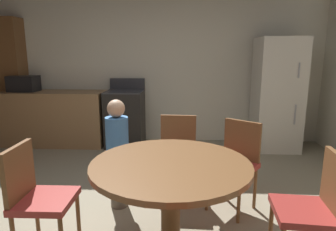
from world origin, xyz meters
TOP-DOWN VIEW (x-y plane):
  - wall_back at (0.00, 2.87)m, footprint 5.95×0.12m
  - kitchen_counter at (-1.75, 2.47)m, footprint 1.85×0.60m
  - pantry_column at (-2.45, 2.65)m, footprint 0.44×0.36m
  - oven_range at (-0.47, 2.48)m, footprint 0.60×0.60m
  - refrigerator at (1.97, 2.42)m, footprint 0.68×0.68m
  - microwave at (-2.16, 2.47)m, footprint 0.44×0.32m
  - dining_table at (0.40, -0.29)m, footprint 1.14×1.14m
  - chair_north at (0.43, 0.70)m, footprint 0.41×0.41m
  - chair_west at (-0.59, -0.30)m, footprint 0.41×0.41m
  - chair_east at (1.39, -0.37)m, footprint 0.43×0.43m
  - chair_northeast at (1.01, 0.50)m, footprint 0.56×0.56m
  - person_child at (-0.15, 0.45)m, footprint 0.31×0.31m

SIDE VIEW (x-z plane):
  - kitchen_counter at x=-1.75m, z-range 0.00..0.90m
  - oven_range at x=-0.47m, z-range -0.08..1.02m
  - chair_north at x=0.43m, z-range 0.07..0.94m
  - chair_west at x=-0.59m, z-range 0.07..0.94m
  - chair_east at x=1.39m, z-range 0.07..0.94m
  - chair_northeast at x=1.01m, z-range 0.07..0.94m
  - person_child at x=-0.15m, z-range 0.03..1.12m
  - dining_table at x=0.40m, z-range 0.22..0.98m
  - refrigerator at x=1.97m, z-range 0.00..1.76m
  - microwave at x=-2.16m, z-range 0.90..1.16m
  - pantry_column at x=-2.45m, z-range 0.00..2.10m
  - wall_back at x=0.00m, z-range 0.00..2.70m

